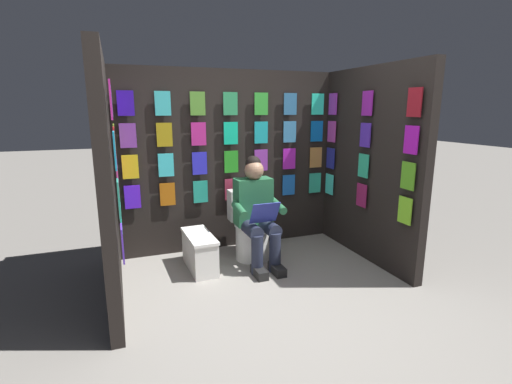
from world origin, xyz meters
TOP-DOWN VIEW (x-y plane):
  - ground_plane at (0.00, 0.00)m, footprint 30.00×30.00m
  - display_wall_back at (0.00, -1.76)m, footprint 2.73×0.14m
  - display_wall_left at (-1.37, -0.85)m, footprint 0.14×1.71m
  - display_wall_right at (1.37, -0.85)m, footprint 0.14×1.71m
  - toilet at (-0.10, -1.30)m, footprint 0.41×0.56m
  - person_reading at (-0.10, -1.08)m, footprint 0.53×0.68m
  - comic_longbox_near at (0.52, -1.16)m, footprint 0.29×0.66m

SIDE VIEW (x-z plane):
  - ground_plane at x=0.00m, z-range 0.00..0.00m
  - comic_longbox_near at x=0.52m, z-range 0.00..0.39m
  - toilet at x=-0.10m, z-range -0.06..0.71m
  - person_reading at x=-0.10m, z-range 0.00..1.20m
  - display_wall_left at x=-1.37m, z-range 0.00..2.14m
  - display_wall_right at x=1.37m, z-range 0.00..2.14m
  - display_wall_back at x=0.00m, z-range 0.00..2.14m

